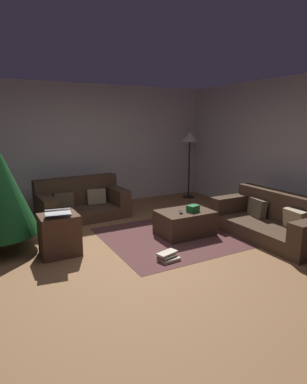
{
  "coord_description": "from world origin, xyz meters",
  "views": [
    {
      "loc": [
        -1.8,
        -3.69,
        1.84
      ],
      "look_at": [
        0.53,
        0.59,
        0.75
      ],
      "focal_mm": 29.95,
      "sensor_mm": 36.0,
      "label": 1
    }
  ],
  "objects_px": {
    "gift_box": "(193,208)",
    "ottoman": "(185,223)",
    "tv_remote": "(181,212)",
    "corner_lamp": "(190,142)",
    "side_table": "(60,235)",
    "couch_right": "(273,221)",
    "laptop": "(58,212)",
    "book_stack": "(168,257)",
    "couch_left": "(81,203)"
  },
  "relations": [
    {
      "from": "couch_right",
      "to": "gift_box",
      "type": "relative_size",
      "value": 10.36
    },
    {
      "from": "gift_box",
      "to": "corner_lamp",
      "type": "relative_size",
      "value": 0.11
    },
    {
      "from": "tv_remote",
      "to": "side_table",
      "type": "xyz_separation_m",
      "value": [
        -1.87,
        0.21,
        -0.12
      ]
    },
    {
      "from": "laptop",
      "to": "gift_box",
      "type": "bearing_deg",
      "value": -5.16
    },
    {
      "from": "laptop",
      "to": "corner_lamp",
      "type": "bearing_deg",
      "value": 29.86
    },
    {
      "from": "gift_box",
      "to": "side_table",
      "type": "xyz_separation_m",
      "value": [
        -2.08,
        0.24,
        -0.16
      ]
    },
    {
      "from": "laptop",
      "to": "tv_remote",
      "type": "bearing_deg",
      "value": -4.87
    },
    {
      "from": "side_table",
      "to": "corner_lamp",
      "type": "height_order",
      "value": "corner_lamp"
    },
    {
      "from": "couch_right",
      "to": "book_stack",
      "type": "bearing_deg",
      "value": 89.37
    },
    {
      "from": "gift_box",
      "to": "laptop",
      "type": "relative_size",
      "value": 0.44
    },
    {
      "from": "couch_left",
      "to": "book_stack",
      "type": "relative_size",
      "value": 5.32
    },
    {
      "from": "gift_box",
      "to": "book_stack",
      "type": "height_order",
      "value": "gift_box"
    },
    {
      "from": "gift_box",
      "to": "laptop",
      "type": "xyz_separation_m",
      "value": [
        -2.09,
        0.19,
        0.18
      ]
    },
    {
      "from": "couch_left",
      "to": "tv_remote",
      "type": "distance_m",
      "value": 2.14
    },
    {
      "from": "couch_left",
      "to": "book_stack",
      "type": "bearing_deg",
      "value": 96.73
    },
    {
      "from": "gift_box",
      "to": "ottoman",
      "type": "bearing_deg",
      "value": 135.7
    },
    {
      "from": "couch_right",
      "to": "couch_left",
      "type": "bearing_deg",
      "value": 43.69
    },
    {
      "from": "gift_box",
      "to": "tv_remote",
      "type": "relative_size",
      "value": 1.13
    },
    {
      "from": "couch_right",
      "to": "ottoman",
      "type": "height_order",
      "value": "couch_right"
    },
    {
      "from": "tv_remote",
      "to": "gift_box",
      "type": "bearing_deg",
      "value": 22.98
    },
    {
      "from": "gift_box",
      "to": "corner_lamp",
      "type": "bearing_deg",
      "value": 56.79
    },
    {
      "from": "gift_box",
      "to": "tv_remote",
      "type": "distance_m",
      "value": 0.22
    },
    {
      "from": "side_table",
      "to": "book_stack",
      "type": "height_order",
      "value": "side_table"
    },
    {
      "from": "ottoman",
      "to": "gift_box",
      "type": "relative_size",
      "value": 4.86
    },
    {
      "from": "couch_left",
      "to": "gift_box",
      "type": "distance_m",
      "value": 2.29
    },
    {
      "from": "ottoman",
      "to": "corner_lamp",
      "type": "bearing_deg",
      "value": 54.06
    },
    {
      "from": "book_stack",
      "to": "corner_lamp",
      "type": "bearing_deg",
      "value": 51.13
    },
    {
      "from": "couch_right",
      "to": "ottoman",
      "type": "bearing_deg",
      "value": 57.64
    },
    {
      "from": "ottoman",
      "to": "side_table",
      "type": "bearing_deg",
      "value": 175.57
    },
    {
      "from": "gift_box",
      "to": "laptop",
      "type": "distance_m",
      "value": 2.11
    },
    {
      "from": "gift_box",
      "to": "side_table",
      "type": "height_order",
      "value": "side_table"
    },
    {
      "from": "couch_right",
      "to": "side_table",
      "type": "relative_size",
      "value": 3.24
    },
    {
      "from": "couch_right",
      "to": "side_table",
      "type": "height_order",
      "value": "couch_right"
    },
    {
      "from": "couch_right",
      "to": "book_stack",
      "type": "distance_m",
      "value": 1.97
    },
    {
      "from": "couch_right",
      "to": "tv_remote",
      "type": "bearing_deg",
      "value": 62.13
    },
    {
      "from": "side_table",
      "to": "gift_box",
      "type": "bearing_deg",
      "value": -6.68
    },
    {
      "from": "gift_box",
      "to": "side_table",
      "type": "bearing_deg",
      "value": 173.32
    },
    {
      "from": "couch_left",
      "to": "ottoman",
      "type": "bearing_deg",
      "value": 120.91
    },
    {
      "from": "side_table",
      "to": "couch_left",
      "type": "bearing_deg",
      "value": 64.64
    },
    {
      "from": "laptop",
      "to": "book_stack",
      "type": "xyz_separation_m",
      "value": [
        1.23,
        -0.83,
        -0.58
      ]
    },
    {
      "from": "side_table",
      "to": "corner_lamp",
      "type": "xyz_separation_m",
      "value": [
        3.54,
        1.98,
        1.07
      ]
    },
    {
      "from": "ottoman",
      "to": "gift_box",
      "type": "xyz_separation_m",
      "value": [
        0.09,
        -0.09,
        0.25
      ]
    },
    {
      "from": "tv_remote",
      "to": "corner_lamp",
      "type": "bearing_deg",
      "value": 83.45
    },
    {
      "from": "couch_left",
      "to": "couch_right",
      "type": "distance_m",
      "value": 3.5
    },
    {
      "from": "couch_left",
      "to": "corner_lamp",
      "type": "bearing_deg",
      "value": -176.22
    },
    {
      "from": "ottoman",
      "to": "book_stack",
      "type": "xyz_separation_m",
      "value": [
        -0.76,
        -0.73,
        -0.15
      ]
    },
    {
      "from": "laptop",
      "to": "book_stack",
      "type": "bearing_deg",
      "value": -33.98
    },
    {
      "from": "laptop",
      "to": "book_stack",
      "type": "height_order",
      "value": "laptop"
    },
    {
      "from": "couch_right",
      "to": "corner_lamp",
      "type": "height_order",
      "value": "corner_lamp"
    },
    {
      "from": "laptop",
      "to": "corner_lamp",
      "type": "relative_size",
      "value": 0.26
    }
  ]
}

